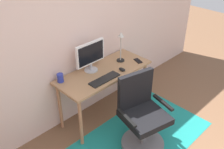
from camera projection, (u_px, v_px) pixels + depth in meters
name	position (u px, v px, depth m)	size (l,w,h in m)	color
wall_back	(57.00, 33.00, 3.09)	(6.00, 0.10, 2.60)	beige
area_rug	(136.00, 140.00, 3.38)	(1.99, 1.07, 0.01)	#1A8079
desk	(104.00, 77.00, 3.49)	(1.32, 0.55, 0.74)	#A77C55
monitor	(90.00, 55.00, 3.33)	(0.44, 0.18, 0.40)	#B2B2B7
keyboard	(105.00, 79.00, 3.25)	(0.43, 0.13, 0.02)	black
computer_mouse	(122.00, 69.00, 3.44)	(0.06, 0.10, 0.03)	black
coffee_cup	(60.00, 78.00, 3.19)	(0.08, 0.08, 0.11)	#27359F
cell_phone	(138.00, 61.00, 3.66)	(0.07, 0.14, 0.01)	black
desk_lamp	(121.00, 43.00, 3.53)	(0.11, 0.11, 0.43)	black
office_chair	(142.00, 118.00, 3.15)	(0.63, 0.59, 0.96)	slate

